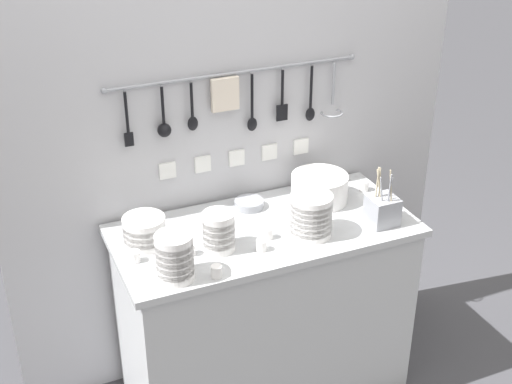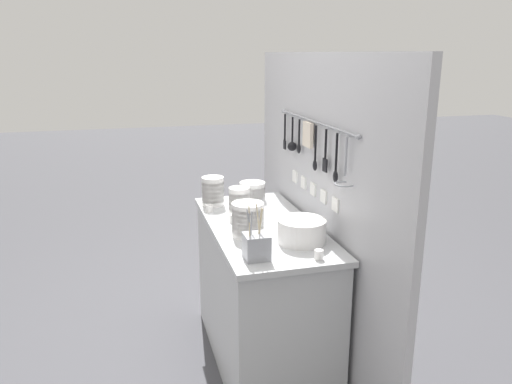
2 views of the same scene
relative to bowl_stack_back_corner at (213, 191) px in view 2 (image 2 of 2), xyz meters
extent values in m
plane|color=#424247|center=(0.44, 0.20, -0.94)|extent=(20.00, 20.00, 0.00)
cube|color=#B7BABC|center=(0.44, 0.20, -0.11)|extent=(1.23, 0.57, 0.03)
cube|color=#B7BABC|center=(0.44, 0.20, -0.53)|extent=(1.18, 0.55, 0.82)
cube|color=#B2B2B7|center=(0.44, 0.52, -0.05)|extent=(2.03, 0.04, 1.77)
cylinder|color=#93969E|center=(0.44, 0.49, 0.47)|extent=(1.07, 0.01, 0.01)
sphere|color=#93969E|center=(-0.10, 0.49, 0.47)|extent=(0.02, 0.02, 0.02)
sphere|color=#93969E|center=(0.97, 0.49, 0.47)|extent=(0.02, 0.02, 0.02)
cylinder|color=black|center=(-0.02, 0.47, 0.38)|extent=(0.01, 0.01, 0.17)
cube|color=black|center=(-0.02, 0.47, 0.27)|extent=(0.04, 0.01, 0.06)
cylinder|color=#93969E|center=(-0.02, 0.49, 0.47)|extent=(0.01, 0.01, 0.02)
cylinder|color=black|center=(0.12, 0.47, 0.38)|extent=(0.01, 0.01, 0.16)
sphere|color=black|center=(0.12, 0.47, 0.28)|extent=(0.06, 0.06, 0.06)
cylinder|color=#93969E|center=(0.12, 0.49, 0.47)|extent=(0.01, 0.01, 0.02)
cylinder|color=black|center=(0.24, 0.47, 0.39)|extent=(0.01, 0.01, 0.15)
ellipsoid|color=black|center=(0.24, 0.47, 0.29)|extent=(0.04, 0.02, 0.06)
cylinder|color=#93969E|center=(0.24, 0.49, 0.47)|extent=(0.01, 0.01, 0.02)
cube|color=beige|center=(0.38, 0.47, 0.39)|extent=(0.12, 0.02, 0.14)
cylinder|color=#93969E|center=(0.38, 0.49, 0.47)|extent=(0.01, 0.01, 0.02)
cylinder|color=black|center=(0.50, 0.47, 0.37)|extent=(0.01, 0.01, 0.19)
ellipsoid|color=black|center=(0.50, 0.47, 0.25)|extent=(0.04, 0.02, 0.06)
cylinder|color=#93969E|center=(0.50, 0.49, 0.47)|extent=(0.01, 0.01, 0.02)
cylinder|color=black|center=(0.64, 0.47, 0.38)|extent=(0.01, 0.01, 0.16)
cube|color=black|center=(0.64, 0.47, 0.28)|extent=(0.05, 0.01, 0.07)
cylinder|color=#93969E|center=(0.64, 0.49, 0.47)|extent=(0.01, 0.01, 0.02)
cylinder|color=black|center=(0.77, 0.47, 0.37)|extent=(0.01, 0.01, 0.19)
ellipsoid|color=black|center=(0.77, 0.47, 0.25)|extent=(0.04, 0.02, 0.06)
cylinder|color=#93969E|center=(0.77, 0.49, 0.47)|extent=(0.01, 0.01, 0.02)
cylinder|color=#93969E|center=(0.88, 0.47, 0.37)|extent=(0.01, 0.01, 0.19)
torus|color=#93969E|center=(0.88, 0.47, 0.24)|extent=(0.10, 0.10, 0.01)
cylinder|color=#93969E|center=(0.88, 0.49, 0.47)|extent=(0.01, 0.01, 0.02)
cube|color=white|center=(0.13, 0.50, 0.09)|extent=(0.07, 0.01, 0.07)
cube|color=white|center=(0.28, 0.50, 0.09)|extent=(0.07, 0.01, 0.07)
cube|color=white|center=(0.44, 0.50, 0.09)|extent=(0.07, 0.01, 0.07)
cube|color=white|center=(0.59, 0.50, 0.09)|extent=(0.07, 0.01, 0.07)
cube|color=white|center=(0.74, 0.50, 0.09)|extent=(0.07, 0.01, 0.07)
cylinder|color=white|center=(0.00, 0.00, -0.07)|extent=(0.14, 0.14, 0.05)
cylinder|color=white|center=(0.00, 0.00, -0.04)|extent=(0.14, 0.14, 0.05)
cylinder|color=white|center=(0.00, 0.00, -0.01)|extent=(0.14, 0.14, 0.05)
cylinder|color=white|center=(0.00, 0.00, 0.01)|extent=(0.14, 0.14, 0.05)
cylinder|color=white|center=(0.00, 0.00, 0.04)|extent=(0.14, 0.14, 0.05)
cylinder|color=white|center=(0.00, 0.00, 0.07)|extent=(0.14, 0.14, 0.05)
cylinder|color=white|center=(-0.04, 0.27, -0.07)|extent=(0.17, 0.17, 0.04)
cylinder|color=white|center=(-0.04, 0.27, -0.04)|extent=(0.17, 0.17, 0.04)
cylinder|color=white|center=(-0.04, 0.27, -0.02)|extent=(0.17, 0.17, 0.04)
cylinder|color=white|center=(-0.04, 0.27, 0.01)|extent=(0.17, 0.17, 0.04)
cylinder|color=white|center=(0.21, 0.12, -0.07)|extent=(0.12, 0.12, 0.05)
cylinder|color=white|center=(0.21, 0.12, -0.04)|extent=(0.12, 0.12, 0.05)
cylinder|color=white|center=(0.21, 0.12, -0.01)|extent=(0.12, 0.12, 0.05)
cylinder|color=white|center=(0.21, 0.12, 0.02)|extent=(0.12, 0.12, 0.05)
cylinder|color=white|center=(0.21, 0.12, 0.04)|extent=(0.12, 0.12, 0.05)
cylinder|color=white|center=(0.58, 0.08, -0.07)|extent=(0.17, 0.17, 0.04)
cylinder|color=white|center=(0.58, 0.08, -0.05)|extent=(0.17, 0.17, 0.04)
cylinder|color=white|center=(0.58, 0.08, -0.02)|extent=(0.17, 0.17, 0.04)
cylinder|color=white|center=(0.58, 0.08, 0.00)|extent=(0.17, 0.17, 0.04)
cylinder|color=white|center=(0.58, 0.08, 0.02)|extent=(0.17, 0.17, 0.04)
cylinder|color=white|center=(0.58, 0.08, 0.04)|extent=(0.17, 0.17, 0.04)
cylinder|color=white|center=(0.58, 0.08, 0.07)|extent=(0.17, 0.17, 0.04)
cylinder|color=white|center=(0.75, 0.31, -0.09)|extent=(0.24, 0.24, 0.01)
cylinder|color=white|center=(0.75, 0.31, -0.08)|extent=(0.24, 0.24, 0.01)
cylinder|color=white|center=(0.75, 0.31, -0.07)|extent=(0.24, 0.24, 0.01)
cylinder|color=white|center=(0.75, 0.31, -0.06)|extent=(0.24, 0.24, 0.01)
cylinder|color=white|center=(0.75, 0.31, -0.05)|extent=(0.24, 0.24, 0.01)
cylinder|color=white|center=(0.75, 0.31, -0.04)|extent=(0.24, 0.24, 0.01)
cylinder|color=white|center=(0.75, 0.31, -0.03)|extent=(0.24, 0.24, 0.01)
cylinder|color=white|center=(0.75, 0.31, -0.02)|extent=(0.24, 0.24, 0.01)
cylinder|color=white|center=(0.75, 0.31, -0.01)|extent=(0.24, 0.24, 0.01)
cylinder|color=white|center=(0.75, 0.31, 0.00)|extent=(0.24, 0.24, 0.01)
cylinder|color=white|center=(0.75, 0.31, 0.01)|extent=(0.24, 0.24, 0.01)
cylinder|color=white|center=(0.75, 0.31, 0.02)|extent=(0.24, 0.24, 0.01)
cylinder|color=#93969E|center=(0.45, 0.38, -0.07)|extent=(0.13, 0.13, 0.03)
cube|color=#93969E|center=(0.89, 0.04, -0.03)|extent=(0.11, 0.11, 0.12)
cylinder|color=#93969E|center=(0.89, 0.01, 0.05)|extent=(0.02, 0.02, 0.17)
cylinder|color=#C6B793|center=(0.90, 0.01, 0.07)|extent=(0.03, 0.01, 0.20)
cylinder|color=#C6B793|center=(0.88, 0.06, 0.06)|extent=(0.02, 0.03, 0.18)
cylinder|color=#C6B793|center=(0.88, 0.06, 0.06)|extent=(0.01, 0.02, 0.18)
cylinder|color=#93969E|center=(0.89, 0.01, 0.06)|extent=(0.01, 0.02, 0.18)
cylinder|color=#C6B793|center=(0.87, 0.06, 0.07)|extent=(0.01, 0.02, 0.20)
cylinder|color=#93969E|center=(0.87, 0.02, 0.05)|extent=(0.02, 0.02, 0.16)
cylinder|color=white|center=(0.10, 0.13, -0.07)|extent=(0.04, 0.04, 0.05)
cylinder|color=white|center=(0.14, -0.05, -0.07)|extent=(0.04, 0.04, 0.05)
cylinder|color=white|center=(0.42, 0.12, -0.07)|extent=(0.04, 0.04, 0.05)
cylinder|color=white|center=(0.36, 0.05, -0.07)|extent=(0.04, 0.04, 0.05)
cylinder|color=white|center=(-0.11, 0.16, -0.07)|extent=(0.04, 0.04, 0.05)
cylinder|color=white|center=(0.97, 0.32, -0.07)|extent=(0.04, 0.04, 0.05)
camera|label=1|loc=(-0.58, -2.06, 1.39)|focal=50.00mm
camera|label=2|loc=(2.97, -0.52, 0.83)|focal=35.00mm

